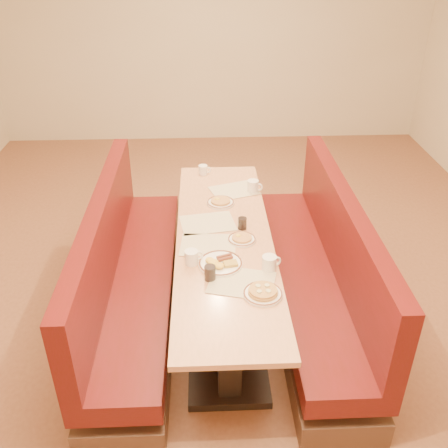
{
  "coord_description": "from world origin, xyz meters",
  "views": [
    {
      "loc": [
        -0.14,
        -3.1,
        2.71
      ],
      "look_at": [
        0.0,
        0.02,
        0.85
      ],
      "focal_mm": 40.0,
      "sensor_mm": 36.0,
      "label": 1
    }
  ],
  "objects_px": {
    "coffee_mug_c": "(253,186)",
    "booth_left": "(129,282)",
    "diner_table": "(224,278)",
    "coffee_mug_a": "(270,263)",
    "coffee_mug_b": "(192,257)",
    "coffee_mug_d": "(203,170)",
    "booth_right": "(318,277)",
    "eggs_plate": "(220,263)",
    "soda_tumbler_near": "(210,273)",
    "soda_tumbler_mid": "(242,223)",
    "pancake_plate": "(263,293)"
  },
  "relations": [
    {
      "from": "booth_right",
      "to": "coffee_mug_d",
      "type": "xyz_separation_m",
      "value": [
        -0.87,
        1.1,
        0.43
      ]
    },
    {
      "from": "booth_right",
      "to": "pancake_plate",
      "type": "height_order",
      "value": "booth_right"
    },
    {
      "from": "booth_right",
      "to": "coffee_mug_c",
      "type": "height_order",
      "value": "booth_right"
    },
    {
      "from": "booth_left",
      "to": "booth_right",
      "type": "relative_size",
      "value": 1.0
    },
    {
      "from": "eggs_plate",
      "to": "soda_tumbler_mid",
      "type": "height_order",
      "value": "soda_tumbler_mid"
    },
    {
      "from": "pancake_plate",
      "to": "eggs_plate",
      "type": "relative_size",
      "value": 0.82
    },
    {
      "from": "coffee_mug_a",
      "to": "coffee_mug_c",
      "type": "distance_m",
      "value": 1.14
    },
    {
      "from": "booth_right",
      "to": "coffee_mug_a",
      "type": "distance_m",
      "value": 0.76
    },
    {
      "from": "diner_table",
      "to": "booth_left",
      "type": "distance_m",
      "value": 0.73
    },
    {
      "from": "eggs_plate",
      "to": "coffee_mug_c",
      "type": "bearing_deg",
      "value": 73.17
    },
    {
      "from": "eggs_plate",
      "to": "diner_table",
      "type": "bearing_deg",
      "value": 83.04
    },
    {
      "from": "soda_tumbler_near",
      "to": "coffee_mug_b",
      "type": "bearing_deg",
      "value": 122.47
    },
    {
      "from": "booth_left",
      "to": "soda_tumbler_near",
      "type": "bearing_deg",
      "value": -39.39
    },
    {
      "from": "diner_table",
      "to": "soda_tumbler_mid",
      "type": "relative_size",
      "value": 27.33
    },
    {
      "from": "booth_left",
      "to": "soda_tumbler_near",
      "type": "relative_size",
      "value": 24.71
    },
    {
      "from": "eggs_plate",
      "to": "coffee_mug_d",
      "type": "distance_m",
      "value": 1.46
    },
    {
      "from": "booth_left",
      "to": "soda_tumbler_mid",
      "type": "xyz_separation_m",
      "value": [
        0.87,
        0.12,
        0.43
      ]
    },
    {
      "from": "booth_left",
      "to": "pancake_plate",
      "type": "distance_m",
      "value": 1.23
    },
    {
      "from": "coffee_mug_a",
      "to": "coffee_mug_c",
      "type": "relative_size",
      "value": 1.0
    },
    {
      "from": "booth_left",
      "to": "coffee_mug_b",
      "type": "relative_size",
      "value": 19.34
    },
    {
      "from": "booth_right",
      "to": "coffee_mug_c",
      "type": "bearing_deg",
      "value": 121.69
    },
    {
      "from": "booth_right",
      "to": "soda_tumbler_mid",
      "type": "distance_m",
      "value": 0.74
    },
    {
      "from": "coffee_mug_c",
      "to": "soda_tumbler_near",
      "type": "relative_size",
      "value": 1.32
    },
    {
      "from": "diner_table",
      "to": "eggs_plate",
      "type": "distance_m",
      "value": 0.53
    },
    {
      "from": "booth_left",
      "to": "booth_right",
      "type": "xyz_separation_m",
      "value": [
        1.46,
        0.0,
        0.0
      ]
    },
    {
      "from": "diner_table",
      "to": "coffee_mug_c",
      "type": "bearing_deg",
      "value": 68.66
    },
    {
      "from": "booth_right",
      "to": "coffee_mug_c",
      "type": "xyz_separation_m",
      "value": [
        -0.45,
        0.73,
        0.44
      ]
    },
    {
      "from": "coffee_mug_b",
      "to": "coffee_mug_d",
      "type": "distance_m",
      "value": 1.43
    },
    {
      "from": "soda_tumbler_near",
      "to": "eggs_plate",
      "type": "bearing_deg",
      "value": 65.34
    },
    {
      "from": "diner_table",
      "to": "pancake_plate",
      "type": "bearing_deg",
      "value": -72.94
    },
    {
      "from": "booth_left",
      "to": "coffee_mug_d",
      "type": "xyz_separation_m",
      "value": [
        0.59,
        1.1,
        0.43
      ]
    },
    {
      "from": "eggs_plate",
      "to": "coffee_mug_c",
      "type": "distance_m",
      "value": 1.13
    },
    {
      "from": "coffee_mug_d",
      "to": "soda_tumbler_mid",
      "type": "height_order",
      "value": "soda_tumbler_mid"
    },
    {
      "from": "coffee_mug_b",
      "to": "coffee_mug_d",
      "type": "xyz_separation_m",
      "value": [
        0.09,
        1.42,
        -0.01
      ]
    },
    {
      "from": "booth_left",
      "to": "coffee_mug_c",
      "type": "bearing_deg",
      "value": 35.56
    },
    {
      "from": "booth_left",
      "to": "coffee_mug_c",
      "type": "relative_size",
      "value": 18.7
    },
    {
      "from": "coffee_mug_b",
      "to": "soda_tumbler_near",
      "type": "bearing_deg",
      "value": -75.9
    },
    {
      "from": "diner_table",
      "to": "booth_right",
      "type": "bearing_deg",
      "value": 0.0
    },
    {
      "from": "booth_left",
      "to": "coffee_mug_d",
      "type": "distance_m",
      "value": 1.32
    },
    {
      "from": "booth_left",
      "to": "soda_tumbler_mid",
      "type": "height_order",
      "value": "booth_left"
    },
    {
      "from": "eggs_plate",
      "to": "soda_tumbler_mid",
      "type": "bearing_deg",
      "value": 68.49
    },
    {
      "from": "coffee_mug_c",
      "to": "booth_left",
      "type": "bearing_deg",
      "value": -123.22
    },
    {
      "from": "soda_tumbler_near",
      "to": "soda_tumbler_mid",
      "type": "bearing_deg",
      "value": 67.7
    },
    {
      "from": "eggs_plate",
      "to": "coffee_mug_c",
      "type": "relative_size",
      "value": 2.25
    },
    {
      "from": "coffee_mug_a",
      "to": "soda_tumbler_near",
      "type": "xyz_separation_m",
      "value": [
        -0.4,
        -0.09,
        -0.0
      ]
    },
    {
      "from": "pancake_plate",
      "to": "diner_table",
      "type": "bearing_deg",
      "value": 107.06
    },
    {
      "from": "soda_tumbler_near",
      "to": "soda_tumbler_mid",
      "type": "xyz_separation_m",
      "value": [
        0.26,
        0.62,
        -0.0
      ]
    },
    {
      "from": "booth_right",
      "to": "pancake_plate",
      "type": "bearing_deg",
      "value": -127.37
    },
    {
      "from": "diner_table",
      "to": "coffee_mug_a",
      "type": "xyz_separation_m",
      "value": [
        0.28,
        -0.42,
        0.43
      ]
    },
    {
      "from": "eggs_plate",
      "to": "coffee_mug_a",
      "type": "xyz_separation_m",
      "value": [
        0.33,
        -0.06,
        0.04
      ]
    }
  ]
}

